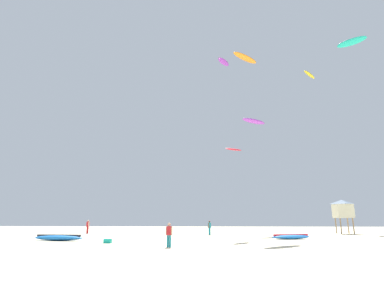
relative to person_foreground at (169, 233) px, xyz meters
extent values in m
plane|color=beige|center=(0.54, -5.94, -0.91)|extent=(120.00, 120.00, 0.00)
cylinder|color=teal|center=(0.08, -0.04, -0.52)|extent=(0.14, 0.14, 0.76)
cylinder|color=teal|center=(-0.08, 0.04, -0.52)|extent=(0.14, 0.14, 0.76)
cylinder|color=#B21E23|center=(0.00, 0.00, 0.15)|extent=(0.35, 0.35, 0.57)
cylinder|color=tan|center=(0.19, -0.09, 0.12)|extent=(0.10, 0.10, 0.53)
cylinder|color=tan|center=(-0.19, 0.09, 0.12)|extent=(0.10, 0.10, 0.53)
sphere|color=tan|center=(0.00, 0.00, 0.54)|extent=(0.21, 0.21, 0.21)
cylinder|color=teal|center=(2.50, 15.46, -0.51)|extent=(0.15, 0.15, 0.79)
cylinder|color=teal|center=(2.58, 15.62, -0.51)|extent=(0.15, 0.15, 0.79)
cylinder|color=teal|center=(2.54, 15.54, 0.18)|extent=(0.36, 0.36, 0.59)
cylinder|color=brown|center=(2.44, 15.35, 0.15)|extent=(0.11, 0.11, 0.54)
cylinder|color=brown|center=(2.63, 15.73, 0.15)|extent=(0.11, 0.11, 0.54)
sphere|color=brown|center=(2.54, 15.54, 0.58)|extent=(0.21, 0.21, 0.21)
cylinder|color=#B21E23|center=(-12.66, 17.82, -0.49)|extent=(0.15, 0.15, 0.82)
cylinder|color=#B21E23|center=(-12.81, 17.95, -0.49)|extent=(0.15, 0.15, 0.82)
cylinder|color=#B21E23|center=(-12.73, 17.88, 0.22)|extent=(0.38, 0.38, 0.62)
cylinder|color=beige|center=(-12.57, 17.74, 0.20)|extent=(0.11, 0.11, 0.57)
cylinder|color=beige|center=(-12.90, 18.03, 0.20)|extent=(0.11, 0.11, 0.57)
sphere|color=beige|center=(-12.73, 17.88, 0.65)|extent=(0.22, 0.22, 0.22)
ellipsoid|color=blue|center=(-10.17, 5.41, -0.67)|extent=(4.34, 1.51, 0.51)
cylinder|color=#2D2D33|center=(-10.17, 5.41, -0.48)|extent=(3.93, 0.46, 0.19)
ellipsoid|color=blue|center=(10.00, 8.69, -0.70)|extent=(3.89, 2.13, 0.41)
cylinder|color=red|center=(10.00, 8.69, -0.53)|extent=(3.34, 1.18, 0.16)
cylinder|color=#8C704C|center=(20.04, 20.33, 0.04)|extent=(0.14, 0.14, 1.90)
cylinder|color=#8C704C|center=(20.04, 18.83, 0.04)|extent=(0.14, 0.14, 1.90)
cylinder|color=#8C704C|center=(18.54, 20.33, 0.04)|extent=(0.14, 0.14, 1.90)
cylinder|color=#8C704C|center=(18.54, 18.83, 0.04)|extent=(0.14, 0.14, 1.90)
cube|color=beige|center=(19.29, 19.58, 1.84)|extent=(2.00, 2.00, 1.70)
pyramid|color=slate|center=(19.29, 19.58, 2.97)|extent=(2.30, 2.30, 0.55)
cube|color=#19B29E|center=(-5.14, 3.13, -0.75)|extent=(0.56, 0.36, 0.32)
ellipsoid|color=orange|center=(7.22, 13.56, 20.20)|extent=(3.80, 3.74, 0.60)
ellipsoid|color=purple|center=(8.89, 20.29, 14.14)|extent=(4.03, 3.49, 0.46)
ellipsoid|color=yellow|center=(20.68, 30.60, 26.03)|extent=(3.49, 3.96, 0.97)
ellipsoid|color=#19B29E|center=(18.39, 9.99, 19.70)|extent=(2.92, 2.47, 0.69)
cylinder|color=blue|center=(18.39, 9.99, 19.83)|extent=(2.29, 1.73, 0.13)
ellipsoid|color=red|center=(5.40, 13.07, 8.53)|extent=(2.18, 1.64, 0.40)
ellipsoid|color=purple|center=(4.76, 17.49, 21.89)|extent=(2.05, 2.60, 0.59)
cylinder|color=#E5598C|center=(4.76, 17.49, 22.01)|extent=(1.39, 2.07, 0.11)
camera|label=1|loc=(2.85, -20.79, 0.92)|focal=28.56mm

